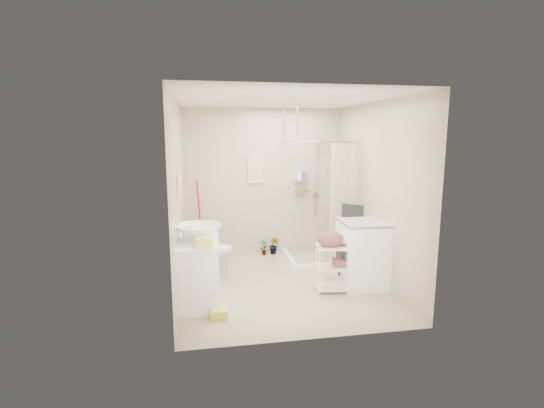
{
  "coord_description": "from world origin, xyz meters",
  "views": [
    {
      "loc": [
        -1.07,
        -5.31,
        2.11
      ],
      "look_at": [
        -0.09,
        0.25,
        1.13
      ],
      "focal_mm": 26.0,
      "sensor_mm": 36.0,
      "label": 1
    }
  ],
  "objects_px": {
    "toilet": "(207,252)",
    "laundry_rack": "(337,264)",
    "vanity": "(199,272)",
    "washing_machine": "(364,254)"
  },
  "relations": [
    {
      "from": "washing_machine",
      "to": "laundry_rack",
      "type": "distance_m",
      "value": 0.46
    },
    {
      "from": "toilet",
      "to": "laundry_rack",
      "type": "bearing_deg",
      "value": -119.28
    },
    {
      "from": "toilet",
      "to": "laundry_rack",
      "type": "height_order",
      "value": "toilet"
    },
    {
      "from": "washing_machine",
      "to": "laundry_rack",
      "type": "bearing_deg",
      "value": -162.95
    },
    {
      "from": "vanity",
      "to": "toilet",
      "type": "distance_m",
      "value": 0.93
    },
    {
      "from": "vanity",
      "to": "washing_machine",
      "type": "height_order",
      "value": "washing_machine"
    },
    {
      "from": "vanity",
      "to": "toilet",
      "type": "relative_size",
      "value": 1.18
    },
    {
      "from": "laundry_rack",
      "to": "vanity",
      "type": "bearing_deg",
      "value": -169.73
    },
    {
      "from": "vanity",
      "to": "washing_machine",
      "type": "bearing_deg",
      "value": 4.84
    },
    {
      "from": "vanity",
      "to": "laundry_rack",
      "type": "bearing_deg",
      "value": 2.51
    }
  ]
}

